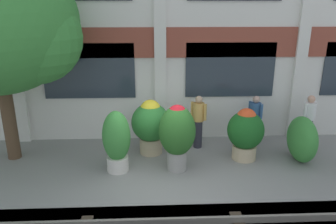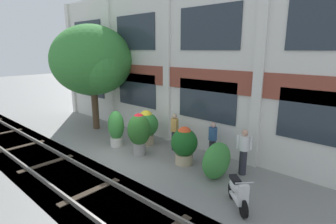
# 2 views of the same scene
# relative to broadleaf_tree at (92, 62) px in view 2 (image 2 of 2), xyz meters

# --- Properties ---
(ground_plane) EXTENTS (80.00, 80.00, 0.00)m
(ground_plane) POSITION_rel_broadleaf_tree_xyz_m (4.23, -1.57, -3.65)
(ground_plane) COLOR gray
(apartment_facade) EXTENTS (17.84, 0.64, 7.16)m
(apartment_facade) POSITION_rel_broadleaf_tree_xyz_m (4.23, 1.52, -0.08)
(apartment_facade) COLOR silver
(apartment_facade) RESTS_ON ground
(rail_tracks) EXTENTS (25.48, 2.80, 0.43)m
(rail_tracks) POSITION_rel_broadleaf_tree_xyz_m (4.23, -3.96, -3.79)
(rail_tracks) COLOR #4C473F
(rail_tracks) RESTS_ON ground
(broadleaf_tree) EXTENTS (4.47, 4.26, 5.61)m
(broadleaf_tree) POSITION_rel_broadleaf_tree_xyz_m (0.00, 0.00, 0.00)
(broadleaf_tree) COLOR #4C3826
(broadleaf_tree) RESTS_ON ground
(potted_plant_glazed_jar) EXTENTS (0.73, 0.73, 1.65)m
(potted_plant_glazed_jar) POSITION_rel_broadleaf_tree_xyz_m (3.05, -0.91, -2.76)
(potted_plant_glazed_jar) COLOR beige
(potted_plant_glazed_jar) RESTS_ON ground
(potted_plant_fluted_column) EXTENTS (1.11, 1.11, 1.63)m
(potted_plant_fluted_column) POSITION_rel_broadleaf_tree_xyz_m (3.92, 0.15, -2.74)
(potted_plant_fluted_column) COLOR tan
(potted_plant_fluted_column) RESTS_ON ground
(potted_plant_ribbed_drum) EXTENTS (1.02, 1.02, 1.50)m
(potted_plant_ribbed_drum) POSITION_rel_broadleaf_tree_xyz_m (6.56, -0.36, -2.83)
(potted_plant_ribbed_drum) COLOR tan
(potted_plant_ribbed_drum) RESTS_ON ground
(potted_plant_stone_basin) EXTENTS (0.95, 0.95, 1.79)m
(potted_plant_stone_basin) POSITION_rel_broadleaf_tree_xyz_m (4.61, -0.91, -2.60)
(potted_plant_stone_basin) COLOR gray
(potted_plant_stone_basin) RESTS_ON ground
(scooter_near_curb) EXTENTS (1.08, 1.00, 0.98)m
(scooter_near_curb) POSITION_rel_broadleaf_tree_xyz_m (9.43, -1.59, -3.22)
(scooter_near_curb) COLOR black
(scooter_near_curb) RESTS_ON ground
(resident_by_doorway) EXTENTS (0.34, 0.45, 1.55)m
(resident_by_doorway) POSITION_rel_broadleaf_tree_xyz_m (7.15, 0.72, -2.83)
(resident_by_doorway) COLOR #282833
(resident_by_doorway) RESTS_ON ground
(resident_watching_tracks) EXTENTS (0.44, 0.35, 1.64)m
(resident_watching_tracks) POSITION_rel_broadleaf_tree_xyz_m (5.35, 0.49, -2.78)
(resident_watching_tracks) COLOR #282833
(resident_watching_tracks) RESTS_ON ground
(resident_near_plants) EXTENTS (0.48, 0.34, 1.66)m
(resident_near_plants) POSITION_rel_broadleaf_tree_xyz_m (8.66, 0.32, -2.77)
(resident_near_plants) COLOR #282833
(resident_near_plants) RESTS_ON ground
(topiary_hedge) EXTENTS (0.76, 1.39, 1.27)m
(topiary_hedge) POSITION_rel_broadleaf_tree_xyz_m (8.12, -0.53, -3.02)
(topiary_hedge) COLOR #388438
(topiary_hedge) RESTS_ON ground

